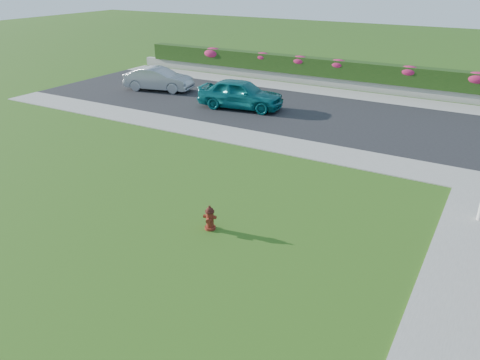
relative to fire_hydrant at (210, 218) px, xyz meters
The scene contains 15 objects.
ground 1.57m from the fire_hydrant, 100.94° to the right, with size 120.00×120.00×0.00m, color black.
street_far 13.57m from the fire_hydrant, 112.95° to the left, with size 26.00×8.00×0.04m, color black.
sidewalk_far 9.79m from the fire_hydrant, 130.01° to the left, with size 24.00×2.00×0.04m, color gray.
sidewalk_beyond 17.55m from the fire_hydrant, 94.22° to the left, with size 34.00×2.00×0.04m, color gray.
retaining_wall 19.04m from the fire_hydrant, 93.89° to the left, with size 34.00×0.40×0.60m, color gray.
hedge 19.15m from the fire_hydrant, 93.87° to the left, with size 32.00×0.90×1.10m, color black.
fire_hydrant is the anchor object (origin of this frame).
sedan_teal 12.87m from the fire_hydrant, 115.97° to the left, with size 1.84×4.58×1.56m, color #0D6468.
sedan_silver 17.42m from the fire_hydrant, 133.74° to the left, with size 1.46×4.20×1.38m, color #93979A.
flower_clump_a 22.60m from the fire_hydrant, 122.70° to the left, with size 1.53×0.98×0.76m, color #BF2061.
flower_clump_b 20.70m from the fire_hydrant, 113.26° to the left, with size 1.20×0.77×0.60m, color #BF2061.
flower_clump_c 19.79m from the fire_hydrant, 105.95° to the left, with size 1.27×0.82×0.64m, color #BF2061.
flower_clump_d 19.24m from the fire_hydrant, 98.47° to the left, with size 1.26×0.81×0.63m, color #BF2061.
flower_clump_e 19.08m from the fire_hydrant, 85.53° to the left, with size 1.32×0.85×0.66m, color #BF2061.
flower_clump_f 19.70m from the fire_hydrant, 74.90° to the left, with size 1.42×0.91×0.71m, color #BF2061.
Camera 1 is at (6.94, -8.28, 6.90)m, focal length 35.00 mm.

